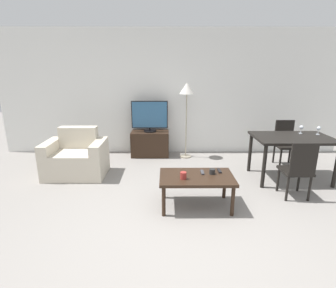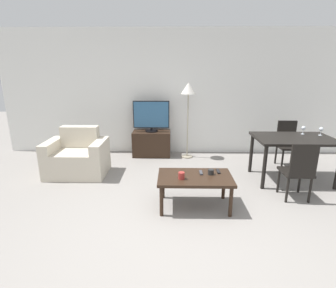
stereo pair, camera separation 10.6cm
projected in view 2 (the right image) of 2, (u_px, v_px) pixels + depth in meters
ground_plane at (173, 236)px, 3.03m from camera, size 18.00×18.00×0.00m
wall_back at (174, 93)px, 5.77m from camera, size 7.59×0.06×2.70m
armchair at (77, 158)px, 4.75m from camera, size 1.04×0.73×0.84m
tv_stand at (152, 143)px, 5.79m from camera, size 0.82×0.44×0.55m
tv at (151, 116)px, 5.62m from camera, size 0.78×0.27×0.67m
coffee_table at (195, 180)px, 3.58m from camera, size 1.01×0.61×0.46m
dining_table at (294, 143)px, 4.39m from camera, size 1.28×0.84×0.76m
dining_chair_near at (299, 169)px, 3.74m from camera, size 0.40×0.40×0.89m
dining_chair_far at (287, 142)px, 5.14m from camera, size 0.40×0.40×0.89m
floor_lamp at (188, 94)px, 5.37m from camera, size 0.31×0.31×1.60m
remote_primary at (201, 173)px, 3.66m from camera, size 0.04×0.15×0.02m
remote_secondary at (218, 171)px, 3.70m from camera, size 0.04×0.15×0.02m
cup_white_near at (181, 176)px, 3.46m from camera, size 0.08×0.08×0.09m
cup_colored_far at (211, 172)px, 3.61m from camera, size 0.08×0.08×0.07m
wine_glass_left at (321, 130)px, 4.46m from camera, size 0.07×0.07×0.15m
wine_glass_center at (303, 129)px, 4.55m from camera, size 0.07×0.07×0.15m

